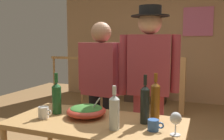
{
  "coord_description": "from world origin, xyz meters",
  "views": [
    {
      "loc": [
        0.68,
        -2.59,
        1.39
      ],
      "look_at": [
        -0.12,
        -0.51,
        1.12
      ],
      "focal_mm": 39.6,
      "sensor_mm": 36.0,
      "label": 1
    }
  ],
  "objects_px": {
    "stair_railing": "(135,76)",
    "wine_bottle_amber": "(155,100)",
    "tv_console": "(146,90)",
    "mug_blue": "(154,125)",
    "wine_bottle_clear": "(114,111)",
    "wine_glass": "(176,119)",
    "salad_bowl": "(86,111)",
    "serving_table": "(96,131)",
    "framed_picture": "(198,22)",
    "wine_bottle_dark": "(145,104)",
    "wine_bottle_green": "(57,97)",
    "person_standing_left": "(101,82)",
    "flat_screen_tv": "(146,67)",
    "person_standing_right": "(149,75)",
    "mug_white": "(44,112)"
  },
  "relations": [
    {
      "from": "serving_table",
      "to": "wine_bottle_green",
      "type": "height_order",
      "value": "wine_bottle_green"
    },
    {
      "from": "flat_screen_tv",
      "to": "wine_bottle_clear",
      "type": "relative_size",
      "value": 1.88
    },
    {
      "from": "mug_blue",
      "to": "salad_bowl",
      "type": "bearing_deg",
      "value": 168.78
    },
    {
      "from": "stair_railing",
      "to": "wine_glass",
      "type": "relative_size",
      "value": 18.15
    },
    {
      "from": "tv_console",
      "to": "person_standing_left",
      "type": "distance_m",
      "value": 3.04
    },
    {
      "from": "salad_bowl",
      "to": "person_standing_right",
      "type": "height_order",
      "value": "person_standing_right"
    },
    {
      "from": "stair_railing",
      "to": "person_standing_left",
      "type": "relative_size",
      "value": 1.84
    },
    {
      "from": "tv_console",
      "to": "wine_bottle_green",
      "type": "distance_m",
      "value": 3.67
    },
    {
      "from": "wine_glass",
      "to": "mug_blue",
      "type": "xyz_separation_m",
      "value": [
        -0.15,
        0.03,
        -0.07
      ]
    },
    {
      "from": "wine_bottle_green",
      "to": "person_standing_left",
      "type": "bearing_deg",
      "value": 77.9
    },
    {
      "from": "mug_white",
      "to": "tv_console",
      "type": "bearing_deg",
      "value": 90.51
    },
    {
      "from": "flat_screen_tv",
      "to": "wine_bottle_amber",
      "type": "bearing_deg",
      "value": -75.42
    },
    {
      "from": "mug_blue",
      "to": "wine_bottle_clear",
      "type": "bearing_deg",
      "value": -164.03
    },
    {
      "from": "mug_white",
      "to": "framed_picture",
      "type": "bearing_deg",
      "value": 75.94
    },
    {
      "from": "salad_bowl",
      "to": "wine_bottle_amber",
      "type": "bearing_deg",
      "value": 12.14
    },
    {
      "from": "serving_table",
      "to": "wine_bottle_green",
      "type": "xyz_separation_m",
      "value": [
        -0.4,
        0.06,
        0.22
      ]
    },
    {
      "from": "stair_railing",
      "to": "wine_bottle_dark",
      "type": "relative_size",
      "value": 7.65
    },
    {
      "from": "wine_bottle_green",
      "to": "person_standing_right",
      "type": "bearing_deg",
      "value": 44.4
    },
    {
      "from": "framed_picture",
      "to": "serving_table",
      "type": "xyz_separation_m",
      "value": [
        -0.58,
        -3.96,
        -1.11
      ]
    },
    {
      "from": "wine_bottle_clear",
      "to": "wine_bottle_green",
      "type": "xyz_separation_m",
      "value": [
        -0.6,
        0.18,
        0.01
      ]
    },
    {
      "from": "serving_table",
      "to": "mug_white",
      "type": "height_order",
      "value": "mug_white"
    },
    {
      "from": "tv_console",
      "to": "wine_bottle_clear",
      "type": "bearing_deg",
      "value": -80.04
    },
    {
      "from": "tv_console",
      "to": "wine_bottle_dark",
      "type": "height_order",
      "value": "wine_bottle_dark"
    },
    {
      "from": "framed_picture",
      "to": "wine_bottle_green",
      "type": "height_order",
      "value": "framed_picture"
    },
    {
      "from": "stair_railing",
      "to": "tv_console",
      "type": "distance_m",
      "value": 0.82
    },
    {
      "from": "stair_railing",
      "to": "wine_bottle_dark",
      "type": "distance_m",
      "value": 3.02
    },
    {
      "from": "stair_railing",
      "to": "person_standing_left",
      "type": "bearing_deg",
      "value": -83.7
    },
    {
      "from": "stair_railing",
      "to": "wine_glass",
      "type": "distance_m",
      "value": 3.25
    },
    {
      "from": "wine_glass",
      "to": "wine_bottle_green",
      "type": "distance_m",
      "value": 1.04
    },
    {
      "from": "stair_railing",
      "to": "wine_bottle_amber",
      "type": "bearing_deg",
      "value": -71.2
    },
    {
      "from": "framed_picture",
      "to": "wine_bottle_amber",
      "type": "relative_size",
      "value": 1.62
    },
    {
      "from": "flat_screen_tv",
      "to": "wine_glass",
      "type": "xyz_separation_m",
      "value": [
        1.09,
        -3.72,
        0.06
      ]
    },
    {
      "from": "wine_bottle_green",
      "to": "wine_bottle_dark",
      "type": "relative_size",
      "value": 0.94
    },
    {
      "from": "mug_blue",
      "to": "stair_railing",
      "type": "bearing_deg",
      "value": 108.08
    },
    {
      "from": "wine_glass",
      "to": "wine_bottle_clear",
      "type": "bearing_deg",
      "value": -173.61
    },
    {
      "from": "wine_bottle_amber",
      "to": "person_standing_left",
      "type": "distance_m",
      "value": 0.87
    },
    {
      "from": "stair_railing",
      "to": "mug_blue",
      "type": "relative_size",
      "value": 25.03
    },
    {
      "from": "framed_picture",
      "to": "person_standing_right",
      "type": "bearing_deg",
      "value": -95.64
    },
    {
      "from": "framed_picture",
      "to": "salad_bowl",
      "type": "bearing_deg",
      "value": -100.26
    },
    {
      "from": "flat_screen_tv",
      "to": "person_standing_right",
      "type": "xyz_separation_m",
      "value": [
        0.73,
        -2.93,
        0.24
      ]
    },
    {
      "from": "mug_blue",
      "to": "wine_bottle_dark",
      "type": "bearing_deg",
      "value": 126.35
    },
    {
      "from": "mug_white",
      "to": "person_standing_right",
      "type": "bearing_deg",
      "value": 49.05
    },
    {
      "from": "tv_console",
      "to": "wine_bottle_amber",
      "type": "height_order",
      "value": "wine_bottle_amber"
    },
    {
      "from": "serving_table",
      "to": "wine_glass",
      "type": "bearing_deg",
      "value": -6.71
    },
    {
      "from": "salad_bowl",
      "to": "person_standing_left",
      "type": "distance_m",
      "value": 0.67
    },
    {
      "from": "tv_console",
      "to": "serving_table",
      "type": "distance_m",
      "value": 3.73
    },
    {
      "from": "stair_railing",
      "to": "wine_glass",
      "type": "xyz_separation_m",
      "value": [
        1.14,
        -3.04,
        0.18
      ]
    },
    {
      "from": "wine_glass",
      "to": "person_standing_right",
      "type": "xyz_separation_m",
      "value": [
        -0.36,
        0.79,
        0.18
      ]
    },
    {
      "from": "salad_bowl",
      "to": "wine_glass",
      "type": "distance_m",
      "value": 0.76
    },
    {
      "from": "serving_table",
      "to": "framed_picture",
      "type": "bearing_deg",
      "value": 81.63
    }
  ]
}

